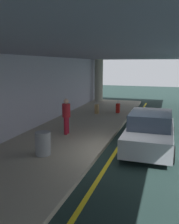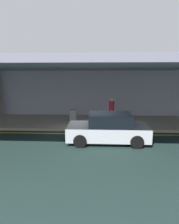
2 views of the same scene
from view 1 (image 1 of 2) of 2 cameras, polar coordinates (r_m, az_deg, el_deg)
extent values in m
plane|color=#1A2C29|center=(9.67, 9.14, -9.62)|extent=(60.00, 60.00, 0.00)
cube|color=#A79D8A|center=(10.53, -7.88, -7.40)|extent=(26.00, 4.20, 0.15)
cube|color=yellow|center=(9.76, 5.99, -9.32)|extent=(26.00, 0.14, 0.01)
cylinder|color=#A19F8C|center=(21.84, 2.14, 7.36)|extent=(0.74, 0.74, 3.65)
cube|color=slate|center=(9.80, -5.79, 14.27)|extent=(28.00, 13.20, 0.30)
cube|color=#A9A9BC|center=(11.28, -18.49, 2.89)|extent=(26.00, 0.30, 3.80)
cube|color=#B5B8C0|center=(10.26, 13.80, -5.35)|extent=(4.10, 1.80, 0.70)
cube|color=#2D3847|center=(10.19, 14.02, -1.69)|extent=(2.10, 1.60, 0.60)
cylinder|color=black|center=(11.70, 10.11, -4.34)|extent=(0.64, 0.22, 0.64)
cylinder|color=black|center=(11.60, 18.48, -4.88)|extent=(0.64, 0.22, 0.64)
cylinder|color=black|center=(9.15, 7.69, -8.67)|extent=(0.64, 0.22, 0.64)
cylinder|color=black|center=(9.03, 18.50, -9.44)|extent=(0.64, 0.22, 0.64)
cylinder|color=maroon|center=(11.49, -5.58, -3.26)|extent=(0.16, 0.16, 0.82)
cylinder|color=maroon|center=(11.68, -5.15, -3.01)|extent=(0.16, 0.16, 0.82)
cylinder|color=maroon|center=(11.43, -5.43, 0.37)|extent=(0.38, 0.38, 0.62)
sphere|color=beige|center=(11.36, -5.47, 2.50)|extent=(0.24, 0.24, 0.24)
cube|color=maroon|center=(16.71, 6.62, 0.90)|extent=(0.36, 0.22, 0.62)
cylinder|color=slate|center=(16.64, 6.65, 2.43)|extent=(0.02, 0.02, 0.28)
cube|color=#9B784A|center=(16.33, 1.72, 0.73)|extent=(0.36, 0.22, 0.62)
cylinder|color=slate|center=(16.26, 1.73, 2.29)|extent=(0.02, 0.02, 0.28)
cylinder|color=gray|center=(9.09, -10.75, -7.20)|extent=(0.56, 0.56, 0.85)
camera|label=2|loc=(12.67, 61.10, 5.42)|focal=29.58mm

